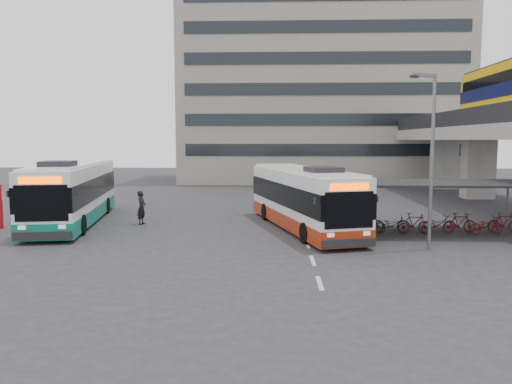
{
  "coord_description": "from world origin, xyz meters",
  "views": [
    {
      "loc": [
        1.04,
        -21.74,
        4.61
      ],
      "look_at": [
        0.1,
        3.06,
        2.0
      ],
      "focal_mm": 35.0,
      "sensor_mm": 36.0,
      "label": 1
    }
  ],
  "objects_px": {
    "pedestrian": "(142,208)",
    "lamp_post": "(430,151)",
    "bus_main": "(303,199)",
    "bus_teal": "(73,193)"
  },
  "relations": [
    {
      "from": "bus_main",
      "to": "lamp_post",
      "type": "height_order",
      "value": "lamp_post"
    },
    {
      "from": "pedestrian",
      "to": "lamp_post",
      "type": "distance_m",
      "value": 15.21
    },
    {
      "from": "bus_teal",
      "to": "pedestrian",
      "type": "xyz_separation_m",
      "value": [
        3.92,
        -0.41,
        -0.73
      ]
    },
    {
      "from": "bus_main",
      "to": "bus_teal",
      "type": "xyz_separation_m",
      "value": [
        -12.62,
        1.37,
        0.09
      ]
    },
    {
      "from": "bus_main",
      "to": "pedestrian",
      "type": "distance_m",
      "value": 8.78
    },
    {
      "from": "bus_main",
      "to": "bus_teal",
      "type": "relative_size",
      "value": 0.94
    },
    {
      "from": "bus_teal",
      "to": "lamp_post",
      "type": "xyz_separation_m",
      "value": [
        17.55,
        -6.31,
        2.49
      ]
    },
    {
      "from": "bus_teal",
      "to": "pedestrian",
      "type": "relative_size",
      "value": 6.67
    },
    {
      "from": "pedestrian",
      "to": "lamp_post",
      "type": "bearing_deg",
      "value": -107.05
    },
    {
      "from": "lamp_post",
      "to": "bus_teal",
      "type": "bearing_deg",
      "value": 136.02
    }
  ]
}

